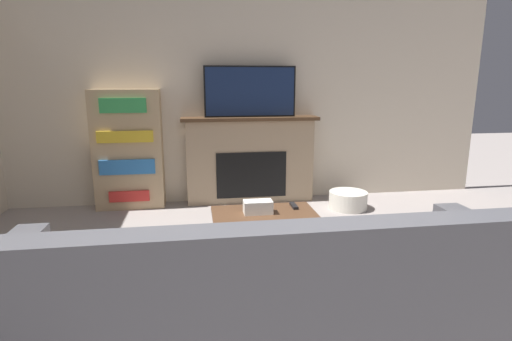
# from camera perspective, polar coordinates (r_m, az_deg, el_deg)

# --- Properties ---
(wall_back) EXTENTS (6.22, 0.06, 2.70)m
(wall_back) POSITION_cam_1_polar(r_m,az_deg,el_deg) (4.77, -3.04, 11.77)
(wall_back) COLOR beige
(wall_back) RESTS_ON ground_plane
(fireplace) EXTENTS (1.59, 0.28, 1.02)m
(fireplace) POSITION_cam_1_polar(r_m,az_deg,el_deg) (4.73, -0.83, 1.58)
(fireplace) COLOR tan
(fireplace) RESTS_ON ground_plane
(tv) EXTENTS (1.05, 0.03, 0.58)m
(tv) POSITION_cam_1_polar(r_m,az_deg,el_deg) (4.63, -0.83, 11.20)
(tv) COLOR black
(tv) RESTS_ON fireplace
(couch) EXTENTS (2.57, 0.86, 0.87)m
(couch) POSITION_cam_1_polar(r_m,az_deg,el_deg) (2.07, 1.86, -20.25)
(couch) COLOR #4C4C51
(couch) RESTS_ON ground_plane
(coffee_table) EXTENTS (0.80, 0.47, 0.43)m
(coffee_table) POSITION_cam_1_polar(r_m,az_deg,el_deg) (3.13, 1.17, -7.24)
(coffee_table) COLOR brown
(coffee_table) RESTS_ON ground_plane
(tissue_box) EXTENTS (0.22, 0.12, 0.10)m
(tissue_box) POSITION_cam_1_polar(r_m,az_deg,el_deg) (3.07, 0.28, -5.23)
(tissue_box) COLOR white
(tissue_box) RESTS_ON coffee_table
(remote_control) EXTENTS (0.04, 0.15, 0.02)m
(remote_control) POSITION_cam_1_polar(r_m,az_deg,el_deg) (3.24, 5.43, -5.04)
(remote_control) COLOR black
(remote_control) RESTS_ON coffee_table
(bookshelf) EXTENTS (0.75, 0.29, 1.34)m
(bookshelf) POSITION_cam_1_polar(r_m,az_deg,el_deg) (4.70, -17.79, 2.83)
(bookshelf) COLOR tan
(bookshelf) RESTS_ON ground_plane
(storage_basket) EXTENTS (0.43, 0.43, 0.20)m
(storage_basket) POSITION_cam_1_polar(r_m,az_deg,el_deg) (4.67, 13.00, -4.14)
(storage_basket) COLOR silver
(storage_basket) RESTS_ON ground_plane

